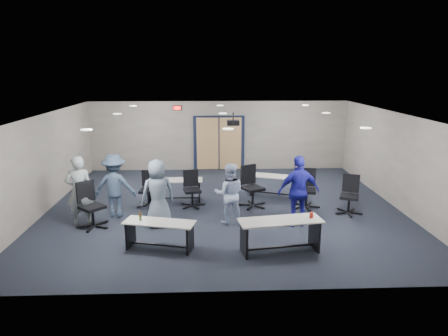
{
  "coord_description": "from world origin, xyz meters",
  "views": [
    {
      "loc": [
        -0.43,
        -10.97,
        3.93
      ],
      "look_at": [
        0.0,
        -0.3,
        1.25
      ],
      "focal_mm": 32.0,
      "sensor_mm": 36.0,
      "label": 1
    }
  ],
  "objects_px": {
    "chair_back_c": "(253,187)",
    "person_navy": "(299,191)",
    "chair_back_d": "(307,189)",
    "table_back_left": "(175,186)",
    "person_gray": "(79,191)",
    "chair_loose_right": "(349,195)",
    "table_front_right": "(280,230)",
    "person_back": "(115,186)",
    "table_back_right": "(275,182)",
    "chair_loose_left": "(92,205)",
    "chair_back_b": "(192,189)",
    "chair_back_a": "(148,189)",
    "table_front_left": "(159,230)",
    "person_lightblue": "(229,194)",
    "person_plaid": "(158,193)"
  },
  "relations": [
    {
      "from": "chair_back_b",
      "to": "person_plaid",
      "type": "bearing_deg",
      "value": -131.41
    },
    {
      "from": "table_front_right",
      "to": "chair_loose_right",
      "type": "relative_size",
      "value": 1.75
    },
    {
      "from": "person_gray",
      "to": "table_front_left",
      "type": "bearing_deg",
      "value": 130.44
    },
    {
      "from": "table_back_left",
      "to": "person_lightblue",
      "type": "bearing_deg",
      "value": -50.63
    },
    {
      "from": "table_front_right",
      "to": "chair_back_a",
      "type": "bearing_deg",
      "value": 128.31
    },
    {
      "from": "chair_back_d",
      "to": "chair_loose_right",
      "type": "height_order",
      "value": "chair_back_d"
    },
    {
      "from": "table_front_right",
      "to": "chair_loose_left",
      "type": "distance_m",
      "value": 4.75
    },
    {
      "from": "table_front_left",
      "to": "chair_back_a",
      "type": "xyz_separation_m",
      "value": [
        -0.66,
        2.86,
        0.08
      ]
    },
    {
      "from": "table_back_left",
      "to": "person_gray",
      "type": "xyz_separation_m",
      "value": [
        -2.27,
        -1.8,
        0.45
      ]
    },
    {
      "from": "table_front_left",
      "to": "person_back",
      "type": "distance_m",
      "value": 2.56
    },
    {
      "from": "chair_back_c",
      "to": "chair_back_a",
      "type": "bearing_deg",
      "value": 149.25
    },
    {
      "from": "person_navy",
      "to": "table_front_right",
      "type": "bearing_deg",
      "value": 56.83
    },
    {
      "from": "chair_loose_right",
      "to": "person_back",
      "type": "height_order",
      "value": "person_back"
    },
    {
      "from": "table_back_right",
      "to": "chair_loose_left",
      "type": "xyz_separation_m",
      "value": [
        -5.02,
        -2.35,
        0.14
      ]
    },
    {
      "from": "table_back_left",
      "to": "chair_loose_right",
      "type": "distance_m",
      "value": 5.06
    },
    {
      "from": "person_lightblue",
      "to": "table_front_left",
      "type": "bearing_deg",
      "value": 43.8
    },
    {
      "from": "table_back_left",
      "to": "person_navy",
      "type": "relative_size",
      "value": 0.9
    },
    {
      "from": "table_front_left",
      "to": "table_back_right",
      "type": "bearing_deg",
      "value": 62.95
    },
    {
      "from": "person_back",
      "to": "chair_back_b",
      "type": "bearing_deg",
      "value": -158.9
    },
    {
      "from": "table_front_right",
      "to": "chair_loose_left",
      "type": "bearing_deg",
      "value": 152.29
    },
    {
      "from": "table_back_left",
      "to": "chair_back_d",
      "type": "xyz_separation_m",
      "value": [
        3.83,
        -0.77,
        0.11
      ]
    },
    {
      "from": "table_front_right",
      "to": "person_gray",
      "type": "xyz_separation_m",
      "value": [
        -4.84,
        1.76,
        0.4
      ]
    },
    {
      "from": "chair_back_c",
      "to": "person_navy",
      "type": "bearing_deg",
      "value": -84.26
    },
    {
      "from": "chair_loose_right",
      "to": "chair_back_d",
      "type": "bearing_deg",
      "value": 176.95
    },
    {
      "from": "chair_back_c",
      "to": "chair_back_d",
      "type": "height_order",
      "value": "chair_back_c"
    },
    {
      "from": "person_back",
      "to": "table_back_right",
      "type": "bearing_deg",
      "value": -158.97
    },
    {
      "from": "table_front_right",
      "to": "person_plaid",
      "type": "distance_m",
      "value": 3.28
    },
    {
      "from": "chair_back_c",
      "to": "person_navy",
      "type": "height_order",
      "value": "person_navy"
    },
    {
      "from": "person_navy",
      "to": "table_back_left",
      "type": "bearing_deg",
      "value": -39.73
    },
    {
      "from": "person_plaid",
      "to": "person_lightblue",
      "type": "relative_size",
      "value": 1.09
    },
    {
      "from": "table_front_right",
      "to": "person_back",
      "type": "xyz_separation_m",
      "value": [
        -4.08,
        2.33,
        0.36
      ]
    },
    {
      "from": "person_lightblue",
      "to": "person_gray",
      "type": "bearing_deg",
      "value": 1.17
    },
    {
      "from": "chair_back_a",
      "to": "chair_loose_left",
      "type": "bearing_deg",
      "value": -121.45
    },
    {
      "from": "chair_back_b",
      "to": "chair_back_d",
      "type": "distance_m",
      "value": 3.3
    },
    {
      "from": "table_front_right",
      "to": "person_navy",
      "type": "height_order",
      "value": "person_navy"
    },
    {
      "from": "chair_back_a",
      "to": "table_back_right",
      "type": "bearing_deg",
      "value": 17.41
    },
    {
      "from": "table_back_right",
      "to": "person_lightblue",
      "type": "height_order",
      "value": "person_lightblue"
    },
    {
      "from": "table_front_left",
      "to": "chair_loose_left",
      "type": "bearing_deg",
      "value": 158.38
    },
    {
      "from": "chair_back_c",
      "to": "table_front_right",
      "type": "bearing_deg",
      "value": -112.63
    },
    {
      "from": "chair_back_b",
      "to": "table_back_right",
      "type": "bearing_deg",
      "value": 6.79
    },
    {
      "from": "table_back_right",
      "to": "person_navy",
      "type": "distance_m",
      "value": 2.49
    },
    {
      "from": "person_plaid",
      "to": "person_navy",
      "type": "bearing_deg",
      "value": 155.96
    },
    {
      "from": "person_navy",
      "to": "table_back_right",
      "type": "bearing_deg",
      "value": -92.9
    },
    {
      "from": "table_back_right",
      "to": "chair_loose_right",
      "type": "relative_size",
      "value": 1.58
    },
    {
      "from": "chair_loose_right",
      "to": "person_gray",
      "type": "distance_m",
      "value": 7.18
    },
    {
      "from": "chair_loose_right",
      "to": "person_navy",
      "type": "xyz_separation_m",
      "value": [
        -1.6,
        -0.78,
        0.37
      ]
    },
    {
      "from": "table_front_left",
      "to": "person_back",
      "type": "height_order",
      "value": "person_back"
    },
    {
      "from": "person_back",
      "to": "table_front_right",
      "type": "bearing_deg",
      "value": 152.37
    },
    {
      "from": "person_plaid",
      "to": "chair_back_d",
      "type": "bearing_deg",
      "value": 174.24
    },
    {
      "from": "table_front_right",
      "to": "person_back",
      "type": "relative_size",
      "value": 1.09
    }
  ]
}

